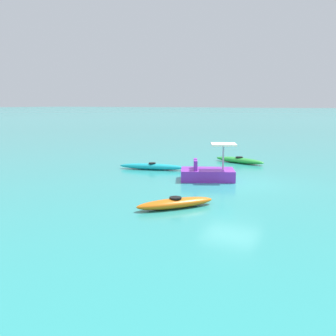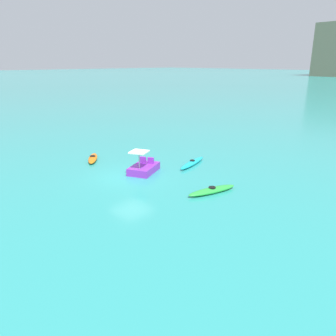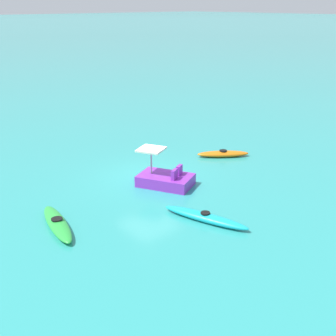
{
  "view_description": "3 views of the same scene",
  "coord_description": "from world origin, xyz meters",
  "px_view_note": "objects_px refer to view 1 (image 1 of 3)",
  "views": [
    {
      "loc": [
        -16.33,
        -5.67,
        3.47
      ],
      "look_at": [
        -1.05,
        2.69,
        0.58
      ],
      "focal_mm": 41.82,
      "sensor_mm": 36.0,
      "label": 1
    },
    {
      "loc": [
        16.6,
        -12.75,
        7.33
      ],
      "look_at": [
        1.34,
        2.18,
        0.4
      ],
      "focal_mm": 35.14,
      "sensor_mm": 36.0,
      "label": 2
    },
    {
      "loc": [
        12.41,
        15.36,
        7.85
      ],
      "look_at": [
        -0.49,
        0.86,
        0.64
      ],
      "focal_mm": 47.82,
      "sensor_mm": 36.0,
      "label": 3
    }
  ],
  "objects_px": {
    "kayak_green": "(239,160)",
    "kayak_orange": "(175,203)",
    "pedal_boat_purple": "(208,173)",
    "kayak_cyan": "(152,167)"
  },
  "relations": [
    {
      "from": "kayak_cyan",
      "to": "pedal_boat_purple",
      "type": "height_order",
      "value": "pedal_boat_purple"
    },
    {
      "from": "kayak_cyan",
      "to": "kayak_orange",
      "type": "bearing_deg",
      "value": -143.25
    },
    {
      "from": "kayak_green",
      "to": "pedal_boat_purple",
      "type": "distance_m",
      "value": 5.7
    },
    {
      "from": "kayak_orange",
      "to": "pedal_boat_purple",
      "type": "relative_size",
      "value": 0.92
    },
    {
      "from": "kayak_orange",
      "to": "pedal_boat_purple",
      "type": "distance_m",
      "value": 5.09
    },
    {
      "from": "kayak_cyan",
      "to": "pedal_boat_purple",
      "type": "xyz_separation_m",
      "value": [
        -1.22,
        -3.7,
        0.17
      ]
    },
    {
      "from": "kayak_green",
      "to": "kayak_orange",
      "type": "height_order",
      "value": "same"
    },
    {
      "from": "kayak_green",
      "to": "pedal_boat_purple",
      "type": "height_order",
      "value": "pedal_boat_purple"
    },
    {
      "from": "kayak_green",
      "to": "kayak_orange",
      "type": "xyz_separation_m",
      "value": [
        -10.68,
        -1.35,
        0.0
      ]
    },
    {
      "from": "kayak_orange",
      "to": "kayak_cyan",
      "type": "relative_size",
      "value": 0.72
    }
  ]
}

